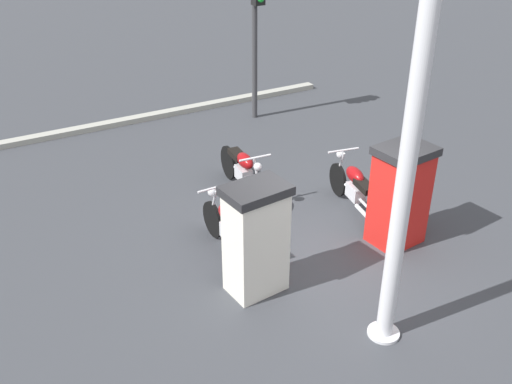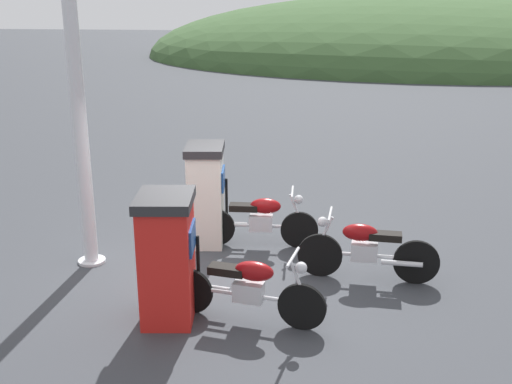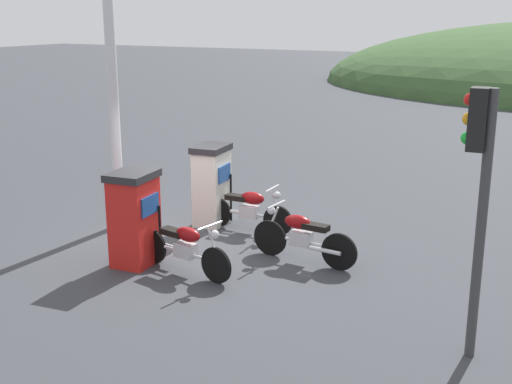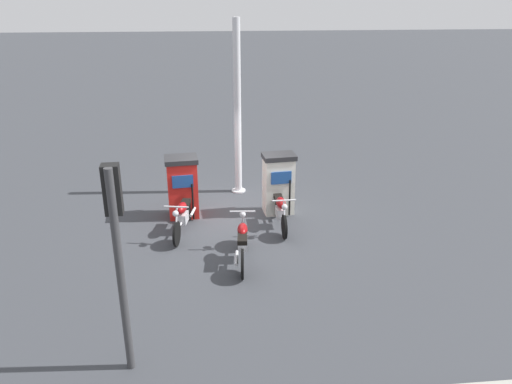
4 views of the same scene
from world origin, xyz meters
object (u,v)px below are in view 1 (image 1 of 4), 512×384
at_px(fuel_pump_near, 400,195).
at_px(motorcycle_near_pump, 356,189).
at_px(motorcycle_extra, 243,170).
at_px(canopy_support_pole, 407,168).
at_px(motorcycle_far_pump, 231,229).
at_px(roadside_traffic_light, 257,19).
at_px(fuel_pump_far, 256,239).

bearing_deg(fuel_pump_near, motorcycle_near_pump, 2.32).
height_order(motorcycle_extra, canopy_support_pole, canopy_support_pole).
xyz_separation_m(motorcycle_far_pump, roadside_traffic_light, (4.61, -2.97, 1.80)).
bearing_deg(fuel_pump_far, motorcycle_extra, -24.15).
xyz_separation_m(motorcycle_near_pump, motorcycle_extra, (1.47, 1.32, 0.01)).
xyz_separation_m(motorcycle_far_pump, motorcycle_extra, (1.57, -1.03, 0.01)).
bearing_deg(fuel_pump_far, roadside_traffic_light, -28.99).
xyz_separation_m(fuel_pump_near, fuel_pump_far, (0.00, 2.45, 0.00)).
relative_size(fuel_pump_far, roadside_traffic_light, 0.49).
xyz_separation_m(fuel_pump_near, roadside_traffic_light, (5.47, -0.58, 1.46)).
bearing_deg(canopy_support_pole, motorcycle_near_pump, -30.11).
distance_m(motorcycle_extra, canopy_support_pole, 4.40).
height_order(fuel_pump_far, motorcycle_far_pump, fuel_pump_far).
bearing_deg(motorcycle_near_pump, fuel_pump_near, -177.68).
relative_size(fuel_pump_far, motorcycle_extra, 0.82).
xyz_separation_m(fuel_pump_far, motorcycle_far_pump, (0.86, -0.06, -0.35)).
relative_size(motorcycle_extra, roadside_traffic_light, 0.59).
height_order(roadside_traffic_light, canopy_support_pole, canopy_support_pole).
distance_m(fuel_pump_near, fuel_pump_far, 2.45).
bearing_deg(motorcycle_near_pump, fuel_pump_far, 111.68).
bearing_deg(roadside_traffic_light, motorcycle_near_pump, 172.16).
xyz_separation_m(fuel_pump_near, motorcycle_extra, (2.43, 1.36, -0.33)).
height_order(fuel_pump_near, motorcycle_extra, fuel_pump_near).
bearing_deg(fuel_pump_far, canopy_support_pole, -148.64).
distance_m(fuel_pump_far, roadside_traffic_light, 6.42).
bearing_deg(roadside_traffic_light, fuel_pump_far, 151.01).
xyz_separation_m(motorcycle_extra, roadside_traffic_light, (3.04, -1.94, 1.79)).
distance_m(fuel_pump_near, canopy_support_pole, 2.64).
bearing_deg(motorcycle_far_pump, fuel_pump_far, 175.78).
distance_m(fuel_pump_near, motorcycle_far_pump, 2.56).
bearing_deg(canopy_support_pole, motorcycle_extra, -2.00).
bearing_deg(fuel_pump_near, motorcycle_far_pump, 70.22).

